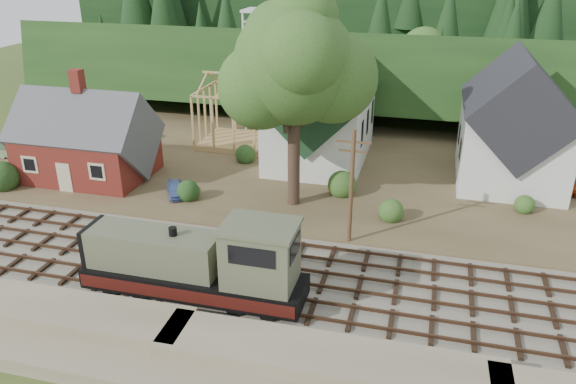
% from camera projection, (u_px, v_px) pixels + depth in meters
% --- Properties ---
extents(ground, '(140.00, 140.00, 0.00)m').
position_uv_depth(ground, '(222.00, 271.00, 34.41)').
color(ground, '#384C1E').
rests_on(ground, ground).
extents(embankment, '(64.00, 5.00, 1.60)m').
position_uv_depth(embankment, '(159.00, 362.00, 26.90)').
color(embankment, '#7F7259').
rests_on(embankment, ground).
extents(railroad_bed, '(64.00, 11.00, 0.16)m').
position_uv_depth(railroad_bed, '(222.00, 269.00, 34.38)').
color(railroad_bed, '#726B5B').
rests_on(railroad_bed, ground).
extents(village_flat, '(64.00, 26.00, 0.30)m').
position_uv_depth(village_flat, '(294.00, 165.00, 50.26)').
color(village_flat, brown).
rests_on(village_flat, ground).
extents(hillside, '(70.00, 28.96, 12.74)m').
position_uv_depth(hillside, '(340.00, 101.00, 71.53)').
color(hillside, '#1E3F19').
rests_on(hillside, ground).
extents(ridge, '(80.00, 20.00, 12.00)m').
position_uv_depth(ridge, '(358.00, 75.00, 85.66)').
color(ridge, black).
rests_on(ridge, ground).
extents(depot, '(10.80, 7.41, 9.00)m').
position_uv_depth(depot, '(87.00, 143.00, 46.54)').
color(depot, maroon).
rests_on(depot, village_flat).
extents(church, '(8.40, 15.17, 13.00)m').
position_uv_depth(church, '(321.00, 107.00, 49.23)').
color(church, silver).
rests_on(church, village_flat).
extents(farmhouse, '(8.40, 10.80, 10.60)m').
position_uv_depth(farmhouse, '(514.00, 127.00, 45.04)').
color(farmhouse, silver).
rests_on(farmhouse, village_flat).
extents(timber_frame, '(8.20, 6.20, 6.99)m').
position_uv_depth(timber_frame, '(244.00, 115.00, 53.92)').
color(timber_frame, tan).
rests_on(timber_frame, village_flat).
extents(lattice_tower, '(3.20, 3.20, 12.12)m').
position_uv_depth(lattice_tower, '(261.00, 34.00, 56.47)').
color(lattice_tower, silver).
rests_on(lattice_tower, village_flat).
extents(big_tree, '(10.90, 8.40, 14.70)m').
position_uv_depth(big_tree, '(297.00, 73.00, 38.67)').
color(big_tree, '#38281E').
rests_on(big_tree, village_flat).
extents(telegraph_pole_near, '(2.20, 0.28, 8.00)m').
position_uv_depth(telegraph_pole_near, '(351.00, 186.00, 35.65)').
color(telegraph_pole_near, '#4C331E').
rests_on(telegraph_pole_near, ground).
extents(locomotive, '(12.43, 3.11, 4.96)m').
position_uv_depth(locomotive, '(201.00, 265.00, 30.87)').
color(locomotive, black).
rests_on(locomotive, railroad_bed).
extents(car_blue, '(2.67, 3.36, 1.07)m').
position_uv_depth(car_blue, '(176.00, 189.00, 43.76)').
color(car_blue, '#516EAF').
rests_on(car_blue, village_flat).
extents(car_red, '(4.69, 2.47, 1.26)m').
position_uv_depth(car_red, '(558.00, 185.00, 44.20)').
color(car_red, '#B8380E').
rests_on(car_red, village_flat).
extents(patio_set, '(2.36, 2.36, 2.63)m').
position_uv_depth(patio_set, '(95.00, 158.00, 45.19)').
color(patio_set, silver).
rests_on(patio_set, village_flat).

